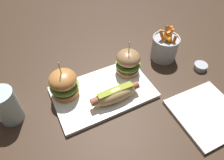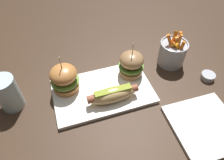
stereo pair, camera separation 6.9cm
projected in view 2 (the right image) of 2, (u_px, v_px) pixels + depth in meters
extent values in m
plane|color=#382619|center=(103.00, 93.00, 0.73)|extent=(3.00, 3.00, 0.00)
cube|color=white|center=(103.00, 91.00, 0.72)|extent=(0.34, 0.20, 0.01)
ellipsoid|color=tan|center=(113.00, 95.00, 0.67)|extent=(0.16, 0.05, 0.05)
cylinder|color=brown|center=(113.00, 94.00, 0.67)|extent=(0.17, 0.03, 0.03)
cube|color=olive|center=(113.00, 91.00, 0.65)|extent=(0.12, 0.02, 0.01)
cylinder|color=#B77439|center=(66.00, 86.00, 0.71)|extent=(0.09, 0.09, 0.02)
cylinder|color=#47291D|center=(65.00, 82.00, 0.70)|extent=(0.08, 0.08, 0.02)
cylinder|color=#6B9E3D|center=(65.00, 80.00, 0.69)|extent=(0.10, 0.10, 0.00)
ellipsoid|color=#B77439|center=(63.00, 74.00, 0.67)|extent=(0.09, 0.09, 0.05)
cylinder|color=tan|center=(61.00, 65.00, 0.64)|extent=(0.00, 0.00, 0.06)
cylinder|color=#987047|center=(131.00, 71.00, 0.76)|extent=(0.08, 0.08, 0.02)
cylinder|color=#4F3A1A|center=(131.00, 68.00, 0.75)|extent=(0.08, 0.08, 0.02)
cylinder|color=#609338|center=(131.00, 66.00, 0.74)|extent=(0.09, 0.09, 0.00)
ellipsoid|color=#987047|center=(132.00, 60.00, 0.72)|extent=(0.08, 0.08, 0.05)
cylinder|color=tan|center=(133.00, 51.00, 0.69)|extent=(0.00, 0.00, 0.06)
cylinder|color=#A8AAB2|center=(172.00, 54.00, 0.80)|extent=(0.10, 0.10, 0.09)
torus|color=#B7BABF|center=(175.00, 44.00, 0.76)|extent=(0.10, 0.10, 0.01)
cube|color=orange|center=(178.00, 49.00, 0.76)|extent=(0.04, 0.02, 0.06)
cube|color=orange|center=(179.00, 41.00, 0.77)|extent=(0.02, 0.01, 0.08)
cube|color=#CC6316|center=(181.00, 49.00, 0.75)|extent=(0.02, 0.01, 0.07)
cube|color=orange|center=(175.00, 42.00, 0.76)|extent=(0.03, 0.04, 0.08)
cube|color=orange|center=(173.00, 43.00, 0.75)|extent=(0.03, 0.04, 0.09)
cube|color=orange|center=(170.00, 48.00, 0.76)|extent=(0.03, 0.03, 0.06)
cube|color=orange|center=(171.00, 44.00, 0.75)|extent=(0.04, 0.04, 0.08)
cube|color=orange|center=(177.00, 46.00, 0.76)|extent=(0.03, 0.03, 0.07)
cylinder|color=#A8AAB2|center=(208.00, 76.00, 0.76)|extent=(0.05, 0.05, 0.02)
cylinder|color=#9E3323|center=(208.00, 75.00, 0.76)|extent=(0.04, 0.04, 0.00)
cube|color=white|center=(205.00, 126.00, 0.63)|extent=(0.20, 0.20, 0.01)
cylinder|color=silver|center=(8.00, 93.00, 0.65)|extent=(0.07, 0.07, 0.12)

